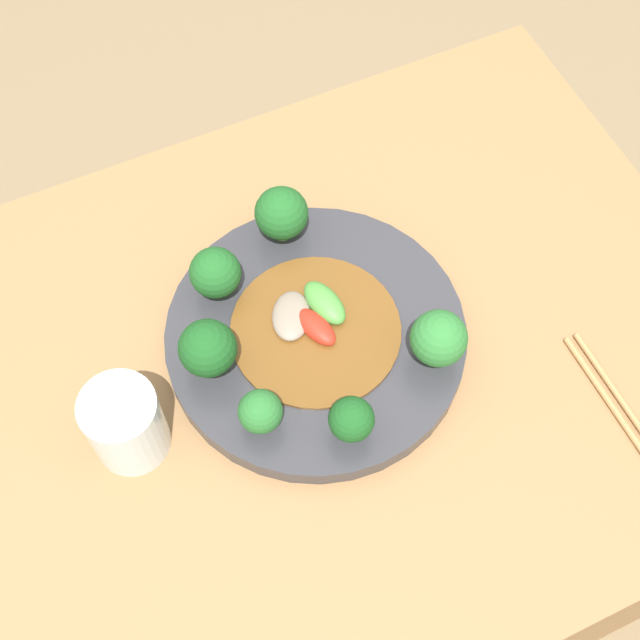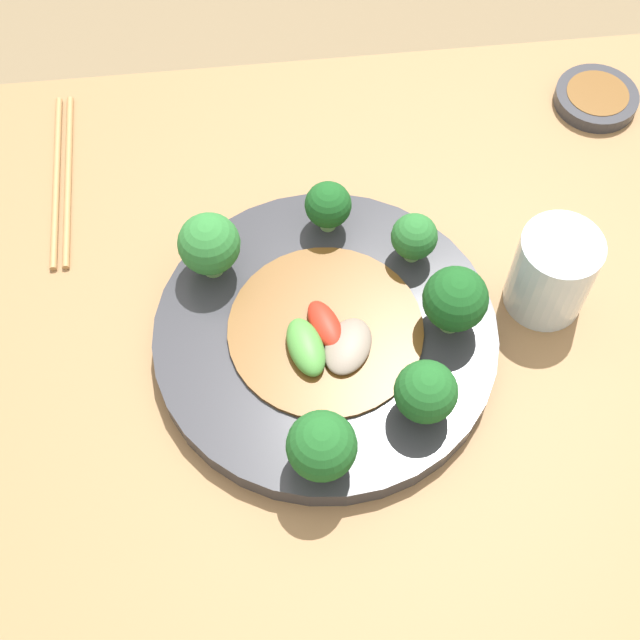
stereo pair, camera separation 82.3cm
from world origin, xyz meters
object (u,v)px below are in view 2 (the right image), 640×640
broccoli_west (455,300)px  chopsticks (62,179)px  broccoli_southwest (414,237)px  stirfry_center (321,335)px  plate (320,338)px  drinking_glass (553,274)px  broccoli_southeast (209,245)px  broccoli_north (322,446)px  broccoli_northwest (426,392)px  sauce_dish (596,98)px  broccoli_south (328,205)px

broccoli_west → chopsticks: (0.36, -0.23, -0.06)m
broccoli_southwest → chopsticks: (0.34, -0.15, -0.05)m
broccoli_southwest → stirfry_center: size_ratio=0.30×
plate → drinking_glass: 0.22m
stirfry_center → broccoli_southeast: bearing=-42.4°
broccoli_north → drinking_glass: bearing=-146.6°
broccoli_northwest → drinking_glass: (-0.14, -0.11, -0.01)m
broccoli_southeast → stirfry_center: bearing=137.6°
broccoli_southeast → broccoli_west: bearing=158.4°
sauce_dish → broccoli_southeast: bearing=23.9°
broccoli_west → stirfry_center: bearing=0.8°
broccoli_northwest → broccoli_west: bearing=-115.6°
broccoli_northwest → broccoli_southeast: 0.24m
stirfry_center → broccoli_southwest: bearing=-140.2°
plate → broccoli_northwest: 0.13m
broccoli_northwest → broccoli_west: 0.09m
broccoli_southeast → broccoli_south: size_ratio=1.26×
broccoli_southwest → stirfry_center: 0.13m
chopsticks → broccoli_northwest: bearing=136.3°
broccoli_southeast → chopsticks: broccoli_southeast is taller
stirfry_center → drinking_glass: size_ratio=1.96×
broccoli_southwest → drinking_glass: bearing=158.6°
broccoli_north → broccoli_west: (-0.13, -0.12, 0.00)m
broccoli_southeast → stirfry_center: size_ratio=0.39×
broccoli_south → broccoli_west: size_ratio=0.77×
broccoli_northwest → broccoli_southwest: bearing=-96.0°
plate → broccoli_west: size_ratio=4.33×
plate → broccoli_southwest: (-0.10, -0.07, 0.04)m
plate → broccoli_north: broccoli_north is taller
broccoli_north → chopsticks: broccoli_north is taller
broccoli_northwest → broccoli_south: (0.06, -0.20, -0.00)m
broccoli_northwest → broccoli_southwest: size_ratio=1.18×
broccoli_south → broccoli_northwest: bearing=106.0°
broccoli_north → broccoli_northwest: 0.10m
drinking_glass → chopsticks: 0.50m
chopsticks → broccoli_west: bearing=148.0°
broccoli_north → broccoli_northwest: broccoli_north is taller
broccoli_northwest → plate: bearing=-48.0°
broccoli_south → broccoli_west: broccoli_west is taller
broccoli_northwest → broccoli_west: (-0.04, -0.08, 0.01)m
broccoli_northwest → sauce_dish: bearing=-125.7°
broccoli_west → drinking_glass: bearing=-163.0°
plate → broccoli_west: (-0.12, 0.01, 0.05)m
broccoli_north → broccoli_northwest: bearing=-156.9°
broccoli_northwest → broccoli_southeast: bearing=-44.0°
broccoli_west → stirfry_center: 0.12m
broccoli_west → drinking_glass: (-0.10, -0.03, -0.02)m
broccoli_northwest → broccoli_southwest: (-0.02, -0.16, -0.00)m
broccoli_west → sauce_dish: size_ratio=0.81×
drinking_glass → plate: bearing=6.6°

